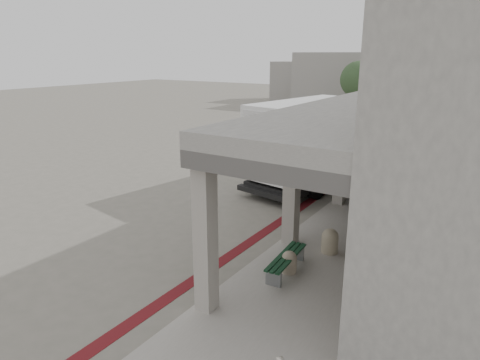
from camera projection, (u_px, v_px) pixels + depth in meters
The scene contains 11 objects.
ground at pixel (221, 235), 13.19m from camera, with size 120.00×120.00×0.00m, color #6B685C.
bike_lane_stripe at pixel (280, 221), 14.28m from camera, with size 0.35×40.00×0.01m, color #5D1217.
sidewalk at pixel (347, 268), 11.09m from camera, with size 4.40×28.00×0.12m, color gray.
distant_backdrop at pixel (404, 81), 42.80m from camera, with size 28.00×10.00×6.50m.
tree_left at pixel (359, 80), 37.44m from camera, with size 3.20×3.20×4.80m.
tree_mid at pixel (449, 81), 35.41m from camera, with size 3.20×3.20×4.80m.
fedex_truck at pixel (324, 139), 18.31m from camera, with size 3.89×8.62×3.55m.
bench at pixel (286, 260), 10.68m from camera, with size 0.55×1.86×0.43m.
bollard_near at pixel (289, 262), 10.67m from camera, with size 0.38×0.38×0.57m.
bollard_far at pixel (330, 241), 11.73m from camera, with size 0.46×0.46×0.69m.
utility_cabinet at pixel (394, 212), 13.54m from camera, with size 0.41×0.54×0.90m, color gray.
Camera 1 is at (7.08, -9.90, 5.40)m, focal length 32.00 mm.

